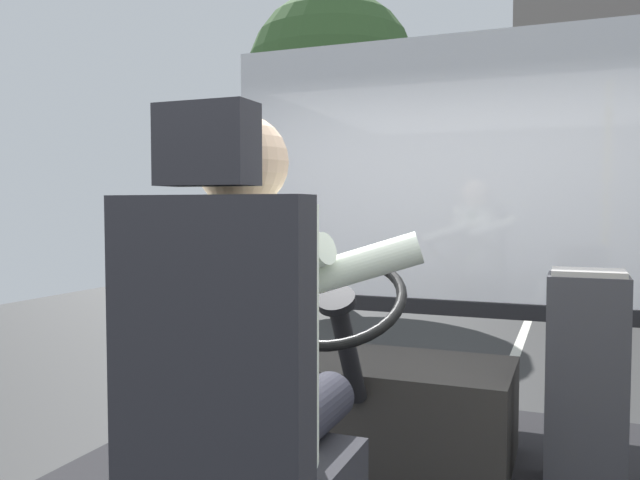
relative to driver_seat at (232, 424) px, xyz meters
name	(u,v)px	position (x,y,z in m)	size (l,w,h in m)	color
ground	(529,320)	(0.15, 9.26, -1.28)	(18.00, 44.00, 0.06)	#313131
driver_seat	(232,424)	(0.00, 0.00, 0.00)	(0.48, 0.48, 1.27)	black
bus_driver	(251,327)	(0.00, 0.10, 0.22)	(0.78, 0.57, 0.86)	#282833
steering_console	(377,403)	(0.00, 1.23, -0.31)	(1.10, 1.02, 0.86)	#282623
fare_box	(586,380)	(0.81, 1.20, -0.12)	(0.28, 0.23, 0.82)	#333338
windshield_panel	(451,207)	(0.15, 2.08, 0.52)	(2.50, 0.08, 1.48)	silver
street_tree	(332,79)	(-3.42, 9.82, 2.87)	(3.12, 3.12, 5.71)	#4C3828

